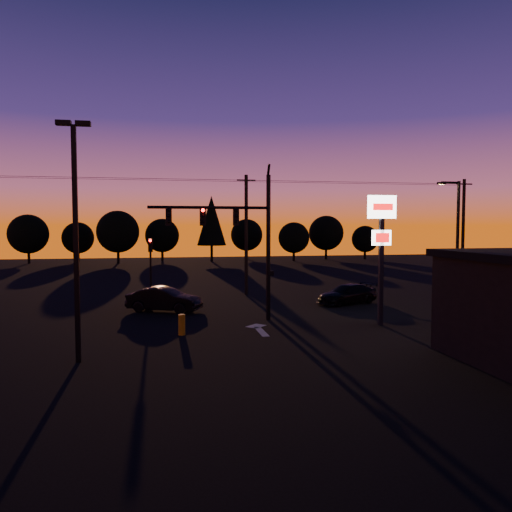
{
  "coord_description": "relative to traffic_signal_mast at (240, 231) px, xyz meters",
  "views": [
    {
      "loc": [
        -4.39,
        -22.81,
        5.25
      ],
      "look_at": [
        1.0,
        5.0,
        3.5
      ],
      "focal_mm": 35.0,
      "sensor_mm": 36.0,
      "label": 1
    }
  ],
  "objects": [
    {
      "name": "ground",
      "position": [
        0.1,
        -3.99,
        -4.94
      ],
      "size": [
        120.0,
        120.0,
        0.0
      ],
      "primitive_type": "plane",
      "color": "black",
      "rests_on": "ground"
    },
    {
      "name": "lane_arrow",
      "position": [
        0.6,
        -2.33,
        -4.93
      ],
      "size": [
        1.2,
        3.1,
        0.01
      ],
      "color": "beige",
      "rests_on": "ground"
    },
    {
      "name": "traffic_signal_mast",
      "position": [
        0.0,
        0.0,
        0.0
      ],
      "size": [
        6.79,
        0.52,
        8.58
      ],
      "color": "black",
      "rests_on": "ground"
    },
    {
      "name": "secondary_signal",
      "position": [
        -4.9,
        7.49,
        -2.07
      ],
      "size": [
        0.3,
        0.31,
        4.35
      ],
      "color": "black",
      "rests_on": "ground"
    },
    {
      "name": "parking_lot_light",
      "position": [
        -7.4,
        -6.99,
        0.33
      ],
      "size": [
        1.25,
        0.3,
        9.14
      ],
      "color": "black",
      "rests_on": "ground"
    },
    {
      "name": "pylon_sign",
      "position": [
        7.1,
        -2.49,
        -0.02
      ],
      "size": [
        1.5,
        0.28,
        6.8
      ],
      "color": "black",
      "rests_on": "ground"
    },
    {
      "name": "streetlight",
      "position": [
        14.01,
        1.51,
        -0.52
      ],
      "size": [
        1.55,
        0.35,
        8.0
      ],
      "color": "black",
      "rests_on": "ground"
    },
    {
      "name": "utility_pole_1",
      "position": [
        2.1,
        10.01,
        -0.34
      ],
      "size": [
        1.4,
        0.26,
        9.0
      ],
      "color": "black",
      "rests_on": "ground"
    },
    {
      "name": "utility_pole_2",
      "position": [
        20.1,
        10.01,
        -0.34
      ],
      "size": [
        1.4,
        0.26,
        9.0
      ],
      "color": "black",
      "rests_on": "ground"
    },
    {
      "name": "power_wires",
      "position": [
        2.1,
        10.01,
        3.63
      ],
      "size": [
        36.0,
        1.22,
        0.07
      ],
      "color": "black",
      "rests_on": "ground"
    },
    {
      "name": "bollard",
      "position": [
        -3.29,
        -2.98,
        -4.44
      ],
      "size": [
        0.33,
        0.33,
        0.99
      ],
      "primitive_type": "cylinder",
      "color": "#B97808",
      "rests_on": "ground"
    },
    {
      "name": "tree_0",
      "position": [
        -21.9,
        46.01,
        -0.88
      ],
      "size": [
        5.36,
        5.36,
        6.74
      ],
      "color": "black",
      "rests_on": "ground"
    },
    {
      "name": "tree_1",
      "position": [
        -15.9,
        49.01,
        -1.5
      ],
      "size": [
        4.54,
        4.54,
        5.71
      ],
      "color": "black",
      "rests_on": "ground"
    },
    {
      "name": "tree_2",
      "position": [
        -9.9,
        44.01,
        -0.57
      ],
      "size": [
        5.77,
        5.78,
        7.26
      ],
      "color": "black",
      "rests_on": "ground"
    },
    {
      "name": "tree_3",
      "position": [
        -3.9,
        48.01,
        -1.19
      ],
      "size": [
        4.95,
        4.95,
        6.22
      ],
      "color": "black",
      "rests_on": "ground"
    },
    {
      "name": "tree_4",
      "position": [
        3.1,
        45.01,
        0.99
      ],
      "size": [
        4.18,
        4.18,
        9.5
      ],
      "color": "black",
      "rests_on": "ground"
    },
    {
      "name": "tree_5",
      "position": [
        9.1,
        50.01,
        -1.19
      ],
      "size": [
        4.95,
        4.95,
        6.22
      ],
      "color": "black",
      "rests_on": "ground"
    },
    {
      "name": "tree_6",
      "position": [
        15.1,
        44.01,
        -1.5
      ],
      "size": [
        4.54,
        4.54,
        5.71
      ],
      "color": "black",
      "rests_on": "ground"
    },
    {
      "name": "tree_7",
      "position": [
        21.1,
        47.01,
        -0.88
      ],
      "size": [
        5.36,
        5.36,
        6.74
      ],
      "color": "black",
      "rests_on": "ground"
    },
    {
      "name": "tree_8",
      "position": [
        27.1,
        46.01,
        -1.82
      ],
      "size": [
        4.12,
        4.12,
        5.19
      ],
      "color": "black",
      "rests_on": "ground"
    },
    {
      "name": "car_mid",
      "position": [
        -4.05,
        3.82,
        -4.2
      ],
      "size": [
        4.73,
        3.25,
        1.48
      ],
      "primitive_type": "imported",
      "rotation": [
        0.0,
        0.0,
        1.15
      ],
      "color": "black",
      "rests_on": "ground"
    },
    {
      "name": "car_right",
      "position": [
        8.01,
        4.58,
        -4.29
      ],
      "size": [
        4.81,
        3.37,
        1.29
      ],
      "primitive_type": "imported",
      "rotation": [
        0.0,
        0.0,
        -1.18
      ],
      "color": "black",
      "rests_on": "ground"
    }
  ]
}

